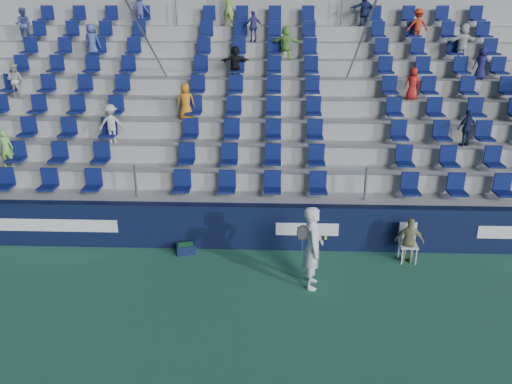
% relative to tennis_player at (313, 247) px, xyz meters
% --- Properties ---
extents(ground, '(70.00, 70.00, 0.00)m').
position_rel_tennis_player_xyz_m(ground, '(-1.51, -1.32, -0.97)').
color(ground, '#2D6A4E').
rests_on(ground, ground).
extents(sponsor_wall, '(24.00, 0.32, 1.20)m').
position_rel_tennis_player_xyz_m(sponsor_wall, '(-1.51, 1.82, -0.37)').
color(sponsor_wall, black).
rests_on(sponsor_wall, ground).
extents(grandstand, '(24.00, 8.17, 6.63)m').
position_rel_tennis_player_xyz_m(grandstand, '(-1.51, 6.92, 1.17)').
color(grandstand, '#A5A6A0').
rests_on(grandstand, ground).
extents(tennis_player, '(0.69, 0.73, 1.94)m').
position_rel_tennis_player_xyz_m(tennis_player, '(0.00, 0.00, 0.00)').
color(tennis_player, white).
rests_on(tennis_player, ground).
extents(line_judge_chair, '(0.44, 0.45, 0.97)m').
position_rel_tennis_player_xyz_m(line_judge_chair, '(2.46, 1.33, -0.42)').
color(line_judge_chair, white).
rests_on(line_judge_chair, ground).
extents(line_judge, '(0.74, 0.43, 1.18)m').
position_rel_tennis_player_xyz_m(line_judge, '(2.46, 1.18, -0.38)').
color(line_judge, tan).
rests_on(line_judge, ground).
extents(ball_bin, '(0.54, 0.43, 0.26)m').
position_rel_tennis_player_xyz_m(ball_bin, '(-3.12, 1.43, -0.83)').
color(ball_bin, '#0F1837').
rests_on(ball_bin, ground).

